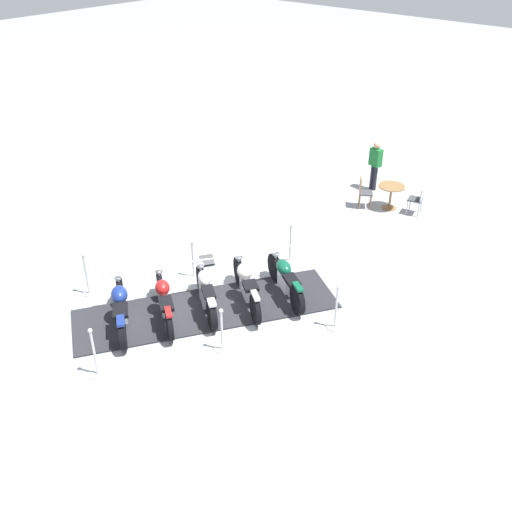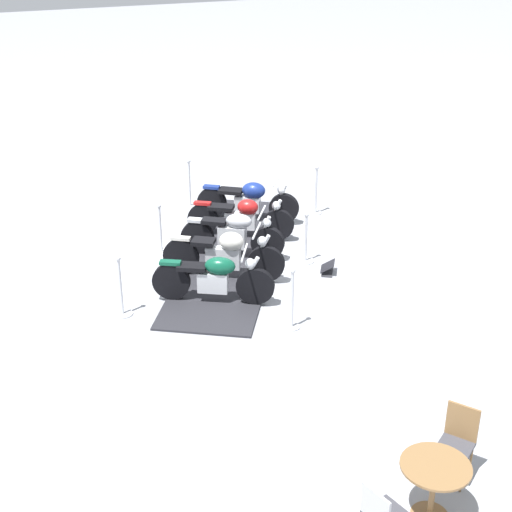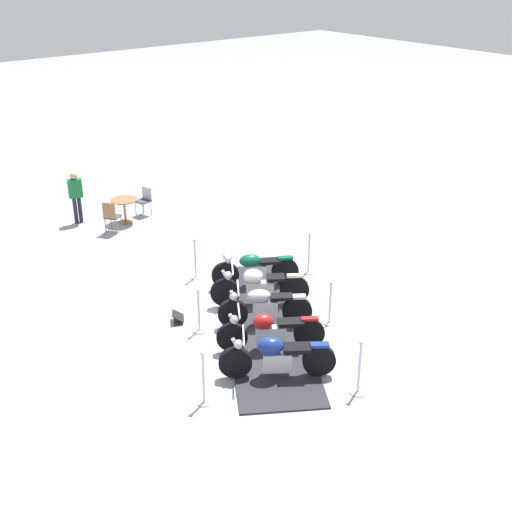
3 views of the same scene
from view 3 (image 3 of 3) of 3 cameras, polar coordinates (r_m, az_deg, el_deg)
The scene contains 18 objects.
ground_plane at distance 14.80m, azimuth 0.78°, elevation -6.11°, with size 80.00×80.00×0.00m, color #A8AAB2.
display_platform at distance 14.79m, azimuth 0.78°, elevation -6.04°, with size 6.02×1.69×0.04m, color #28282D.
motorcycle_forest at distance 16.21m, azimuth -0.16°, elevation -1.10°, with size 1.20×1.93×0.99m.
motorcycle_cream at distance 15.36m, azimuth 0.18°, elevation -2.58°, with size 1.40×1.97×1.01m.
motorcycle_chrome at distance 14.55m, azimuth 0.69°, elevation -4.44°, with size 1.31×1.79×0.97m.
motorcycle_maroon at distance 13.74m, azimuth 1.15°, elevation -6.43°, with size 1.36×1.94×0.96m.
motorcycle_navy at distance 12.94m, azimuth 1.71°, elevation -8.60°, with size 1.46×1.93×0.96m.
stanchion_left_mid at distance 14.86m, azimuth 6.39°, elevation -4.63°, with size 0.33×0.33×1.05m.
stanchion_right_rear at distance 12.36m, azimuth -4.54°, elevation -10.98°, with size 0.28×0.28×1.13m.
stanchion_left_rear at distance 12.77m, azimuth 8.87°, elevation -10.25°, with size 0.35×0.35×1.15m.
stanchion_right_front at distance 16.76m, azimuth -5.26°, elevation -0.67°, with size 0.29×0.29×1.10m.
stanchion_right_mid at distance 14.55m, azimuth -4.95°, elevation -5.38°, with size 0.35×0.35×1.04m.
stanchion_left_front at distance 17.07m, azimuth 4.57°, elevation -0.35°, with size 0.34×0.34×1.11m.
info_placard at distance 15.05m, azimuth -6.74°, elevation -5.39°, with size 0.45×0.41×0.23m.
cafe_table at distance 20.44m, azimuth -11.30°, elevation 4.34°, with size 0.80×0.80×0.75m.
cafe_chair_near_table at distance 19.77m, azimuth -12.39°, elevation 3.47°, with size 0.56×0.56×0.97m.
cafe_chair_across_table at distance 20.95m, azimuth -9.62°, elevation 4.86°, with size 0.48×0.48×0.88m.
bystander_person at distance 20.62m, azimuth -15.31°, elevation 5.29°, with size 0.32×0.44×1.62m.
Camera 3 is at (-9.73, 8.06, 7.72)m, focal length 46.33 mm.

